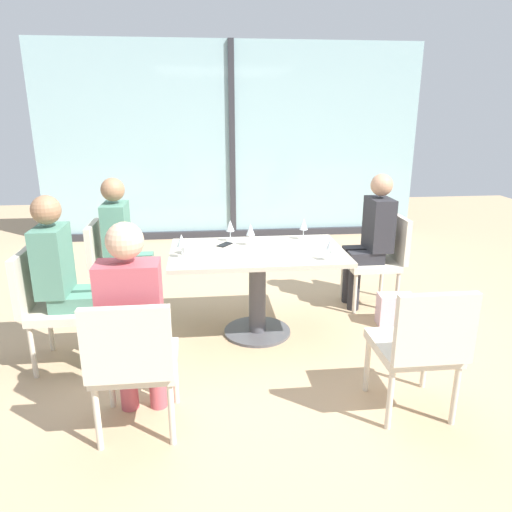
{
  "coord_description": "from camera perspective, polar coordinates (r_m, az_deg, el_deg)",
  "views": [
    {
      "loc": [
        -0.41,
        -3.63,
        1.82
      ],
      "look_at": [
        0.0,
        0.1,
        0.65
      ],
      "focal_mm": 33.31,
      "sensor_mm": 36.0,
      "label": 1
    }
  ],
  "objects": [
    {
      "name": "chair_front_left",
      "position": [
        2.77,
        -14.54,
        -11.87
      ],
      "size": [
        0.46,
        0.5,
        0.87
      ],
      "color": "beige",
      "rests_on": "ground_plane"
    },
    {
      "name": "person_side_end",
      "position": [
        3.63,
        -22.14,
        -1.96
      ],
      "size": [
        0.39,
        0.34,
        1.26
      ],
      "color": "#4C7F6B",
      "rests_on": "ground_plane"
    },
    {
      "name": "person_far_left",
      "position": [
        4.32,
        -15.52,
        1.67
      ],
      "size": [
        0.39,
        0.34,
        1.26
      ],
      "color": "#4C7F6B",
      "rests_on": "ground_plane"
    },
    {
      "name": "wine_glass_4",
      "position": [
        3.63,
        -8.94,
        1.79
      ],
      "size": [
        0.07,
        0.07,
        0.18
      ],
      "color": "silver",
      "rests_on": "dining_table_main"
    },
    {
      "name": "ground_plane",
      "position": [
        4.08,
        0.15,
        -9.17
      ],
      "size": [
        12.0,
        12.0,
        0.0
      ],
      "primitive_type": "plane",
      "color": "tan"
    },
    {
      "name": "window_wall_backdrop",
      "position": [
        6.86,
        -2.87,
        12.23
      ],
      "size": [
        5.34,
        0.1,
        2.7
      ],
      "color": "#92B7BC",
      "rests_on": "ground_plane"
    },
    {
      "name": "chair_side_end",
      "position": [
        3.73,
        -23.4,
        -4.95
      ],
      "size": [
        0.5,
        0.46,
        0.87
      ],
      "color": "beige",
      "rests_on": "ground_plane"
    },
    {
      "name": "wine_glass_1",
      "position": [
        3.55,
        8.98,
        1.45
      ],
      "size": [
        0.07,
        0.07,
        0.18
      ],
      "color": "silver",
      "rests_on": "dining_table_main"
    },
    {
      "name": "person_front_left",
      "position": [
        2.77,
        -14.55,
        -7.1
      ],
      "size": [
        0.34,
        0.39,
        1.26
      ],
      "color": "#B24C56",
      "rests_on": "ground_plane"
    },
    {
      "name": "wine_glass_2",
      "position": [
        4.04,
        -3.12,
        3.59
      ],
      "size": [
        0.07,
        0.07,
        0.18
      ],
      "color": "silver",
      "rests_on": "dining_table_main"
    },
    {
      "name": "chair_far_left",
      "position": [
        4.4,
        -16.71,
        -0.94
      ],
      "size": [
        0.5,
        0.46,
        0.87
      ],
      "color": "beige",
      "rests_on": "ground_plane"
    },
    {
      "name": "chair_far_right",
      "position": [
        4.62,
        14.81,
        0.1
      ],
      "size": [
        0.5,
        0.46,
        0.87
      ],
      "color": "beige",
      "rests_on": "ground_plane"
    },
    {
      "name": "wine_glass_3",
      "position": [
        3.9,
        -0.67,
        3.13
      ],
      "size": [
        0.07,
        0.07,
        0.18
      ],
      "color": "silver",
      "rests_on": "dining_table_main"
    },
    {
      "name": "dining_table_main",
      "position": [
        3.86,
        0.16,
        -1.83
      ],
      "size": [
        1.39,
        0.86,
        0.73
      ],
      "color": "#BCB29E",
      "rests_on": "ground_plane"
    },
    {
      "name": "handbag_0",
      "position": [
        4.33,
        16.36,
        -6.21
      ],
      "size": [
        0.31,
        0.18,
        0.28
      ],
      "primitive_type": "cube",
      "rotation": [
        0.0,
        0.0,
        -0.08
      ],
      "color": "beige",
      "rests_on": "ground_plane"
    },
    {
      "name": "person_far_right",
      "position": [
        4.53,
        13.71,
        2.51
      ],
      "size": [
        0.39,
        0.34,
        1.26
      ],
      "color": "#28282D",
      "rests_on": "ground_plane"
    },
    {
      "name": "coffee_cup",
      "position": [
        3.74,
        -8.37,
        0.91
      ],
      "size": [
        0.08,
        0.08,
        0.09
      ],
      "primitive_type": "cylinder",
      "color": "white",
      "rests_on": "dining_table_main"
    },
    {
      "name": "chair_front_right",
      "position": [
        3.0,
        19.14,
        -9.89
      ],
      "size": [
        0.46,
        0.5,
        0.87
      ],
      "color": "beige",
      "rests_on": "ground_plane"
    },
    {
      "name": "cell_phone_on_table",
      "position": [
        3.96,
        -3.78,
        1.38
      ],
      "size": [
        0.14,
        0.16,
        0.01
      ],
      "primitive_type": "cube",
      "rotation": [
        0.0,
        0.0,
        -0.63
      ],
      "color": "black",
      "rests_on": "dining_table_main"
    },
    {
      "name": "wine_glass_0",
      "position": [
        4.11,
        5.75,
        3.76
      ],
      "size": [
        0.07,
        0.07,
        0.18
      ],
      "color": "silver",
      "rests_on": "dining_table_main"
    }
  ]
}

